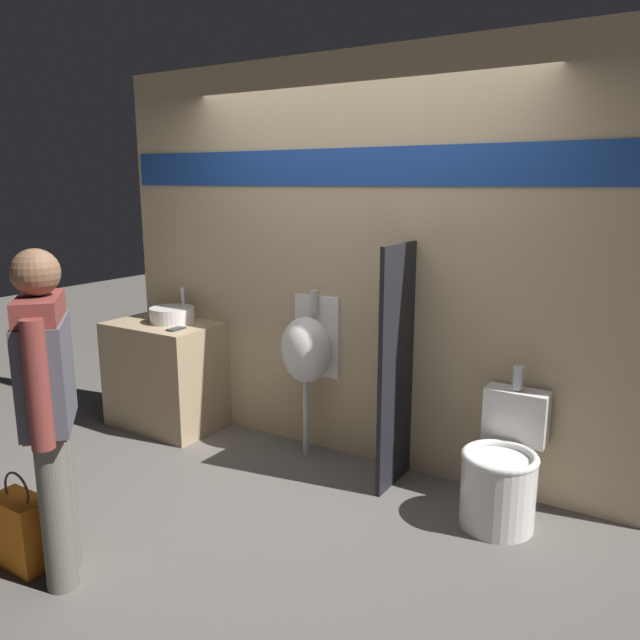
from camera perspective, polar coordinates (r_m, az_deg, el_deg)
ground_plane at (r=4.09m, az=-1.30°, el=-14.97°), size 16.00×16.00×0.00m
display_wall at (r=4.18m, az=3.13°, el=5.25°), size 3.94×0.07×2.70m
sink_counter at (r=5.04m, az=-13.94°, el=-4.86°), size 0.84×0.56×0.83m
sink_basin at (r=4.93m, az=-13.34°, el=0.48°), size 0.34×0.34×0.26m
cell_phone at (r=4.68m, az=-13.03°, el=-0.80°), size 0.07×0.14×0.01m
divider_near_counter at (r=3.88m, az=6.97°, el=-4.37°), size 0.03×0.45×1.53m
urinal_near_counter at (r=4.28m, az=-1.23°, el=-2.72°), size 0.37×0.30×1.16m
toilet at (r=3.74m, az=16.27°, el=-13.33°), size 0.42×0.59×0.86m
person_in_vest at (r=3.13m, az=-23.63°, el=-6.34°), size 0.45×0.44×1.60m
shopping_bag at (r=3.60m, az=-25.65°, el=-16.96°), size 0.31×0.17×0.50m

